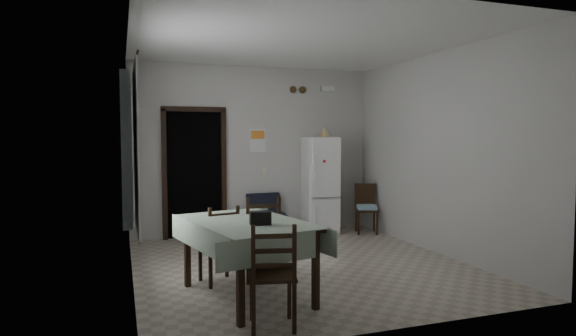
{
  "coord_description": "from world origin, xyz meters",
  "views": [
    {
      "loc": [
        -2.2,
        -5.82,
        1.69
      ],
      "look_at": [
        0.0,
        0.5,
        1.25
      ],
      "focal_mm": 30.0,
      "sensor_mm": 36.0,
      "label": 1
    }
  ],
  "objects_px": {
    "fridge": "(320,185)",
    "dining_chair_far_right": "(260,237)",
    "dining_chair_far_left": "(219,244)",
    "corner_chair": "(367,209)",
    "dining_table": "(247,259)",
    "navy_seat": "(266,215)",
    "dining_chair_near_head": "(272,274)"
  },
  "relations": [
    {
      "from": "fridge",
      "to": "dining_chair_far_right",
      "type": "xyz_separation_m",
      "value": [
        -1.76,
        -2.34,
        -0.34
      ]
    },
    {
      "from": "dining_chair_far_left",
      "to": "corner_chair",
      "type": "bearing_deg",
      "value": -157.3
    },
    {
      "from": "dining_table",
      "to": "dining_chair_far_left",
      "type": "distance_m",
      "value": 0.63
    },
    {
      "from": "navy_seat",
      "to": "corner_chair",
      "type": "distance_m",
      "value": 1.76
    },
    {
      "from": "navy_seat",
      "to": "dining_chair_far_left",
      "type": "height_order",
      "value": "dining_chair_far_left"
    },
    {
      "from": "fridge",
      "to": "navy_seat",
      "type": "relative_size",
      "value": 2.38
    },
    {
      "from": "corner_chair",
      "to": "dining_chair_near_head",
      "type": "height_order",
      "value": "dining_chair_near_head"
    },
    {
      "from": "corner_chair",
      "to": "dining_chair_far_right",
      "type": "relative_size",
      "value": 0.86
    },
    {
      "from": "corner_chair",
      "to": "dining_chair_near_head",
      "type": "relative_size",
      "value": 0.9
    },
    {
      "from": "navy_seat",
      "to": "corner_chair",
      "type": "height_order",
      "value": "corner_chair"
    },
    {
      "from": "fridge",
      "to": "dining_chair_near_head",
      "type": "xyz_separation_m",
      "value": [
        -2.05,
        -3.77,
        -0.37
      ]
    },
    {
      "from": "dining_chair_far_right",
      "to": "dining_chair_far_left",
      "type": "bearing_deg",
      "value": 1.47
    },
    {
      "from": "navy_seat",
      "to": "dining_chair_far_right",
      "type": "bearing_deg",
      "value": -111.15
    },
    {
      "from": "navy_seat",
      "to": "dining_table",
      "type": "distance_m",
      "value": 3.12
    },
    {
      "from": "dining_chair_far_right",
      "to": "dining_chair_near_head",
      "type": "height_order",
      "value": "dining_chair_far_right"
    },
    {
      "from": "corner_chair",
      "to": "dining_chair_far_right",
      "type": "distance_m",
      "value": 3.19
    },
    {
      "from": "fridge",
      "to": "corner_chair",
      "type": "relative_size",
      "value": 1.96
    },
    {
      "from": "navy_seat",
      "to": "dining_chair_near_head",
      "type": "bearing_deg",
      "value": -108.66
    },
    {
      "from": "fridge",
      "to": "dining_chair_far_right",
      "type": "height_order",
      "value": "fridge"
    },
    {
      "from": "dining_table",
      "to": "navy_seat",
      "type": "bearing_deg",
      "value": 57.01
    },
    {
      "from": "dining_chair_far_left",
      "to": "dining_chair_near_head",
      "type": "height_order",
      "value": "dining_chair_near_head"
    },
    {
      "from": "dining_chair_far_right",
      "to": "dining_chair_near_head",
      "type": "relative_size",
      "value": 1.05
    },
    {
      "from": "navy_seat",
      "to": "dining_chair_far_left",
      "type": "relative_size",
      "value": 0.78
    },
    {
      "from": "dining_chair_near_head",
      "to": "dining_table",
      "type": "bearing_deg",
      "value": -76.69
    },
    {
      "from": "fridge",
      "to": "dining_table",
      "type": "relative_size",
      "value": 1.08
    },
    {
      "from": "navy_seat",
      "to": "dining_chair_near_head",
      "type": "xyz_separation_m",
      "value": [
        -1.07,
        -3.77,
        0.12
      ]
    },
    {
      "from": "dining_table",
      "to": "dining_chair_near_head",
      "type": "relative_size",
      "value": 1.64
    },
    {
      "from": "fridge",
      "to": "dining_chair_near_head",
      "type": "bearing_deg",
      "value": -112.98
    },
    {
      "from": "corner_chair",
      "to": "dining_chair_far_left",
      "type": "height_order",
      "value": "dining_chair_far_left"
    },
    {
      "from": "corner_chair",
      "to": "dining_chair_near_head",
      "type": "bearing_deg",
      "value": -109.32
    },
    {
      "from": "dining_chair_far_left",
      "to": "dining_chair_far_right",
      "type": "bearing_deg",
      "value": 167.77
    },
    {
      "from": "dining_table",
      "to": "dining_chair_far_right",
      "type": "height_order",
      "value": "dining_chair_far_right"
    }
  ]
}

